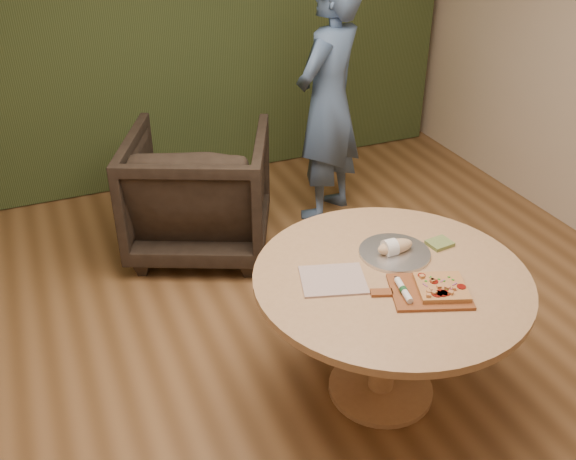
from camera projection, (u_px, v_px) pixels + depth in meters
The scene contains 12 objects.
room_shell at pixel (336, 154), 2.67m from camera, with size 5.04×6.04×2.84m.
curtain at pixel (169, 12), 4.96m from camera, with size 4.80×0.14×2.78m, color #273518.
pedestal_table at pixel (389, 298), 3.12m from camera, with size 1.33×1.33×0.75m.
pizza_paddle at pixel (427, 292), 2.92m from camera, with size 0.47×0.38×0.01m.
flatbread_pizza at pixel (441, 287), 2.92m from camera, with size 0.28×0.28×0.04m.
cutlery_roll at pixel (404, 290), 2.89m from camera, with size 0.06×0.20×0.03m.
newspaper at pixel (333, 280), 3.01m from camera, with size 0.30×0.25×0.01m, color silver.
serving_tray at pixel (395, 253), 3.20m from camera, with size 0.36×0.36×0.02m.
bread_roll at pixel (394, 247), 3.18m from camera, with size 0.19×0.09×0.09m.
green_packet at pixel (440, 243), 3.27m from camera, with size 0.12×0.10×0.02m, color #52652D.
armchair at pixel (199, 186), 4.44m from camera, with size 0.94×0.88×0.96m, color black.
person_standing at pixel (328, 103), 4.65m from camera, with size 0.66×0.43×1.81m, color #435D84.
Camera 1 is at (-1.13, -2.18, 2.50)m, focal length 40.00 mm.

